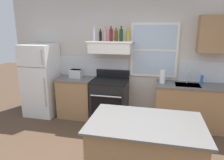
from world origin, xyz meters
TOP-DOWN VIEW (x-y plane):
  - back_wall at (0.03, 2.23)m, footprint 5.40×0.11m
  - refrigerator at (-1.90, 1.84)m, footprint 0.70×0.72m
  - counter_left_of_stove at (-1.05, 1.90)m, footprint 0.79×0.63m
  - toaster at (-1.06, 1.94)m, footprint 0.30×0.20m
  - stove_range at (-0.25, 1.86)m, footprint 0.76×0.69m
  - range_hood_shelf at (-0.25, 1.96)m, footprint 0.96×0.52m
  - bottle_clear_tall at (-0.61, 1.96)m, footprint 0.06×0.06m
  - bottle_balsamic_dark at (-0.48, 1.99)m, footprint 0.06×0.06m
  - bottle_rose_pink at (-0.37, 1.94)m, footprint 0.07×0.07m
  - bottle_red_label_wine at (-0.24, 1.95)m, footprint 0.07×0.07m
  - bottle_amber_wine at (-0.14, 1.98)m, footprint 0.07×0.07m
  - bottle_dark_green_wine at (-0.02, 1.92)m, footprint 0.07×0.07m
  - bottle_champagne_gold_foil at (0.11, 2.00)m, footprint 0.08×0.08m
  - counter_right_with_sink at (1.45, 1.90)m, footprint 1.43×0.63m
  - sink_faucet at (1.35, 2.00)m, footprint 0.03×0.17m
  - paper_towel_roll at (0.85, 1.90)m, footprint 0.11×0.11m
  - dish_soap_bottle at (1.63, 2.00)m, footprint 0.06×0.06m
  - kitchen_island at (0.64, 0.04)m, footprint 1.40×0.90m
  - upper_cabinet_right at (1.80, 2.04)m, footprint 0.64×0.32m

SIDE VIEW (x-z plane):
  - counter_left_of_stove at x=-1.05m, z-range 0.00..0.91m
  - counter_right_with_sink at x=1.45m, z-range 0.00..0.91m
  - kitchen_island at x=0.64m, z-range 0.00..0.91m
  - stove_range at x=-0.25m, z-range -0.08..1.01m
  - refrigerator at x=-1.90m, z-range 0.00..1.66m
  - dish_soap_bottle at x=1.63m, z-range 0.91..1.09m
  - toaster at x=-1.06m, z-range 0.91..1.10m
  - paper_towel_roll at x=0.85m, z-range 0.91..1.18m
  - sink_faucet at x=1.35m, z-range 0.94..1.22m
  - back_wall at x=0.03m, z-range 0.00..2.70m
  - range_hood_shelf at x=-0.25m, z-range 1.50..1.75m
  - bottle_balsamic_dark at x=-0.48m, z-range 1.73..1.98m
  - bottle_amber_wine at x=-0.14m, z-range 1.72..2.00m
  - bottle_champagne_gold_foil at x=0.11m, z-range 1.72..2.01m
  - bottle_red_label_wine at x=-0.24m, z-range 1.72..2.02m
  - bottle_rose_pink at x=-0.37m, z-range 1.72..2.03m
  - bottle_dark_green_wine at x=-0.02m, z-range 1.72..2.03m
  - bottle_clear_tall at x=-0.61m, z-range 1.72..2.03m
  - upper_cabinet_right at x=1.80m, z-range 1.55..2.25m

